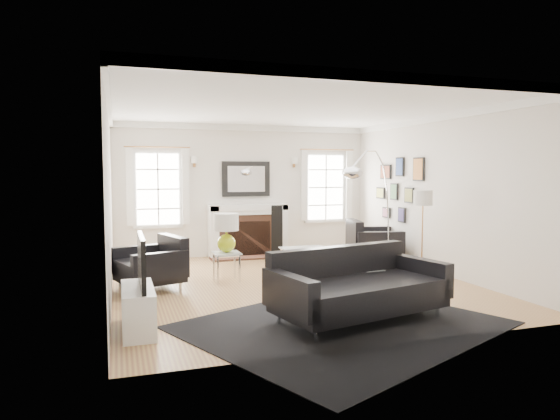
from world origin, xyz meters
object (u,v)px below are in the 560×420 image
object	(u,v)px
armchair_right	(371,243)
armchair_left	(154,265)
fireplace	(248,231)
sofa	(356,288)
arc_floor_lamp	(372,206)
gourd_lamp	(226,230)
coffee_table	(307,251)

from	to	relation	value
armchair_right	armchair_left	bearing A→B (deg)	-166.80
fireplace	sofa	size ratio (longest dim) A/B	0.73
armchair_left	arc_floor_lamp	xyz separation A→B (m)	(3.63, -0.18, 0.85)
gourd_lamp	armchair_right	bearing A→B (deg)	14.33
armchair_right	gourd_lamp	bearing A→B (deg)	-165.67
coffee_table	arc_floor_lamp	distance (m)	1.52
coffee_table	gourd_lamp	size ratio (longest dim) A/B	1.32
sofa	armchair_left	distance (m)	3.25
armchair_left	arc_floor_lamp	distance (m)	3.73
sofa	arc_floor_lamp	distance (m)	2.73
armchair_right	gourd_lamp	world-z (taller)	gourd_lamp
coffee_table	gourd_lamp	distance (m)	1.80
armchair_left	armchair_right	size ratio (longest dim) A/B	0.99
fireplace	gourd_lamp	bearing A→B (deg)	-112.84
armchair_right	coffee_table	size ratio (longest dim) A/B	1.45
sofa	arc_floor_lamp	xyz separation A→B (m)	(1.40, 2.19, 0.83)
armchair_left	coffee_table	size ratio (longest dim) A/B	1.43
fireplace	gourd_lamp	size ratio (longest dim) A/B	2.64
armchair_right	arc_floor_lamp	size ratio (longest dim) A/B	0.54
sofa	armchair_right	size ratio (longest dim) A/B	1.90
armchair_left	gourd_lamp	bearing A→B (deg)	10.19
sofa	armchair_left	size ratio (longest dim) A/B	1.92
armchair_left	gourd_lamp	world-z (taller)	gourd_lamp
armchair_right	sofa	bearing A→B (deg)	-121.11
gourd_lamp	arc_floor_lamp	distance (m)	2.51
fireplace	armchair_left	xyz separation A→B (m)	(-2.14, -2.48, -0.17)
arc_floor_lamp	fireplace	bearing A→B (deg)	119.39
armchair_left	coffee_table	distance (m)	2.92
coffee_table	armchair_right	bearing A→B (deg)	9.13
sofa	coffee_table	bearing A→B (deg)	79.47
fireplace	arc_floor_lamp	size ratio (longest dim) A/B	0.75
armchair_left	coffee_table	xyz separation A→B (m)	(2.82, 0.77, -0.03)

